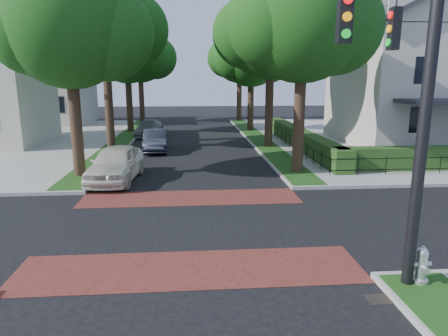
{
  "coord_description": "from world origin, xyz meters",
  "views": [
    {
      "loc": [
        0.13,
        -12.81,
        4.86
      ],
      "look_at": [
        1.27,
        1.66,
        1.6
      ],
      "focal_mm": 32.0,
      "sensor_mm": 36.0,
      "label": 1
    }
  ],
  "objects": [
    {
      "name": "fence_main_road",
      "position": [
        6.9,
        15.0,
        0.6
      ],
      "size": [
        0.06,
        18.0,
        0.9
      ],
      "primitive_type": null,
      "color": "black",
      "rests_on": "sidewalk_ne"
    },
    {
      "name": "fire_hydrant",
      "position": [
        5.41,
        -4.61,
        0.59
      ],
      "size": [
        0.5,
        0.52,
        0.92
      ],
      "rotation": [
        0.0,
        0.0,
        -0.39
      ],
      "color": "silver",
      "rests_on": "sidewalk_se"
    },
    {
      "name": "grass_strip_nw",
      "position": [
        -5.4,
        19.1,
        0.16
      ],
      "size": [
        1.6,
        29.8,
        0.02
      ],
      "primitive_type": "cube",
      "color": "#213F12",
      "rests_on": "sidewalk_nw"
    },
    {
      "name": "tree_left_mid",
      "position": [
        -5.39,
        15.24,
        8.34
      ],
      "size": [
        8.0,
        6.88,
        11.48
      ],
      "color": "black",
      "rests_on": "sidewalk_nw"
    },
    {
      "name": "hedge_main_road",
      "position": [
        7.7,
        15.0,
        0.75
      ],
      "size": [
        1.0,
        18.0,
        1.2
      ],
      "primitive_type": "cube",
      "color": "#1D3D15",
      "rests_on": "sidewalk_ne"
    },
    {
      "name": "parked_car_front",
      "position": [
        -3.6,
        6.36,
        0.86
      ],
      "size": [
        2.41,
        5.2,
        1.72
      ],
      "primitive_type": "imported",
      "rotation": [
        0.0,
        0.0,
        -0.07
      ],
      "color": "silver",
      "rests_on": "ground"
    },
    {
      "name": "house_victorian",
      "position": [
        17.51,
        15.92,
        6.02
      ],
      "size": [
        13.0,
        13.05,
        12.48
      ],
      "color": "beige",
      "rests_on": "sidewalk_ne"
    },
    {
      "name": "sidewalk_ne",
      "position": [
        19.5,
        19.0,
        0.07
      ],
      "size": [
        30.0,
        30.0,
        0.15
      ],
      "primitive_type": "cube",
      "color": "gray",
      "rests_on": "ground"
    },
    {
      "name": "house_left_far",
      "position": [
        -15.49,
        31.99,
        5.04
      ],
      "size": [
        10.0,
        9.0,
        10.14
      ],
      "color": "beige",
      "rests_on": "sidewalk_nw"
    },
    {
      "name": "grass_strip_ne",
      "position": [
        5.4,
        19.1,
        0.16
      ],
      "size": [
        1.6,
        29.8,
        0.02
      ],
      "primitive_type": "cube",
      "color": "#213F12",
      "rests_on": "sidewalk_ne"
    },
    {
      "name": "ground",
      "position": [
        0.0,
        0.0,
        0.0
      ],
      "size": [
        120.0,
        120.0,
        0.0
      ],
      "primitive_type": "plane",
      "color": "black",
      "rests_on": "ground"
    },
    {
      "name": "traffic_signal",
      "position": [
        4.89,
        -4.41,
        4.71
      ],
      "size": [
        2.17,
        2.0,
        8.0
      ],
      "color": "black",
      "rests_on": "sidewalk_se"
    },
    {
      "name": "tree_right_mid",
      "position": [
        5.61,
        15.25,
        7.99
      ],
      "size": [
        8.25,
        7.09,
        11.22
      ],
      "color": "black",
      "rests_on": "sidewalk_ne"
    },
    {
      "name": "storm_drain",
      "position": [
        4.3,
        -5.0,
        0.01
      ],
      "size": [
        0.65,
        0.45,
        0.01
      ],
      "primitive_type": "cube",
      "color": "black",
      "rests_on": "ground"
    },
    {
      "name": "tree_right_back",
      "position": [
        5.6,
        33.23,
        7.27
      ],
      "size": [
        7.5,
        6.45,
        10.2
      ],
      "color": "black",
      "rests_on": "sidewalk_ne"
    },
    {
      "name": "tree_left_back",
      "position": [
        -5.4,
        33.24,
        7.41
      ],
      "size": [
        7.75,
        6.66,
        10.44
      ],
      "color": "black",
      "rests_on": "sidewalk_nw"
    },
    {
      "name": "tree_right_near",
      "position": [
        5.6,
        7.24,
        7.63
      ],
      "size": [
        7.75,
        6.67,
        10.66
      ],
      "color": "black",
      "rests_on": "sidewalk_ne"
    },
    {
      "name": "parked_car_rear",
      "position": [
        -3.6,
        21.85,
        0.69
      ],
      "size": [
        2.31,
        4.88,
        1.37
      ],
      "primitive_type": "imported",
      "rotation": [
        0.0,
        0.0,
        -0.08
      ],
      "color": "slate",
      "rests_on": "ground"
    },
    {
      "name": "tree_left_near",
      "position": [
        -5.4,
        7.23,
        7.27
      ],
      "size": [
        7.5,
        6.45,
        10.2
      ],
      "color": "black",
      "rests_on": "sidewalk_nw"
    },
    {
      "name": "tree_left_far",
      "position": [
        -5.4,
        24.22,
        7.12
      ],
      "size": [
        7.0,
        6.02,
        9.86
      ],
      "color": "black",
      "rests_on": "sidewalk_nw"
    },
    {
      "name": "crosswalk_near",
      "position": [
        0.0,
        -3.2,
        0.01
      ],
      "size": [
        9.0,
        2.2,
        0.01
      ],
      "primitive_type": "cube",
      "color": "maroon",
      "rests_on": "ground"
    },
    {
      "name": "crosswalk_far",
      "position": [
        0.0,
        3.2,
        0.01
      ],
      "size": [
        9.0,
        2.2,
        0.01
      ],
      "primitive_type": "cube",
      "color": "maroon",
      "rests_on": "ground"
    },
    {
      "name": "parked_car_middle",
      "position": [
        -2.4,
        14.45,
        0.73
      ],
      "size": [
        1.75,
        4.48,
        1.46
      ],
      "primitive_type": "imported",
      "rotation": [
        0.0,
        0.0,
        0.05
      ],
      "color": "black",
      "rests_on": "ground"
    },
    {
      "name": "tree_right_far",
      "position": [
        5.6,
        24.22,
        6.91
      ],
      "size": [
        7.25,
        6.23,
        9.74
      ],
      "color": "black",
      "rests_on": "sidewalk_ne"
    }
  ]
}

